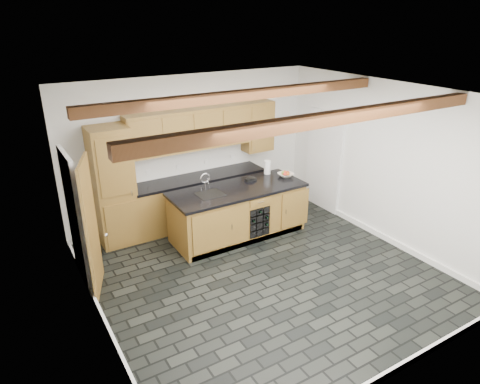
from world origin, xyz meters
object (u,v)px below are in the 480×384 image
object	(u,v)px
kitchen_scale	(251,179)
paper_towel	(267,167)
island	(239,212)
fruit_bowl	(286,175)

from	to	relation	value
kitchen_scale	paper_towel	size ratio (longest dim) A/B	0.79
island	paper_towel	bearing A→B (deg)	22.87
island	kitchen_scale	bearing A→B (deg)	29.05
kitchen_scale	fruit_bowl	xyz separation A→B (m)	(0.68, -0.17, 0.00)
paper_towel	fruit_bowl	bearing A→B (deg)	-56.76
fruit_bowl	island	bearing A→B (deg)	-177.37
island	fruit_bowl	bearing A→B (deg)	2.63
kitchen_scale	paper_towel	world-z (taller)	paper_towel
island	fruit_bowl	xyz separation A→B (m)	(1.07, 0.05, 0.50)
island	kitchen_scale	xyz separation A→B (m)	(0.39, 0.22, 0.49)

